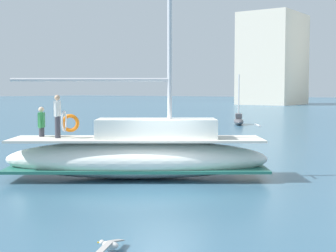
# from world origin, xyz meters

# --- Properties ---
(ground_plane) EXTENTS (400.00, 400.00, 0.00)m
(ground_plane) POSITION_xyz_m (0.00, 0.00, 0.00)
(ground_plane) COLOR #38607A
(main_sailboat) EXTENTS (9.23, 7.50, 13.01)m
(main_sailboat) POSITION_xyz_m (-1.71, 0.99, 0.91)
(main_sailboat) COLOR white
(main_sailboat) RESTS_ON ground
(moored_catamaran) EXTENTS (2.62, 3.73, 4.66)m
(moored_catamaran) POSITION_xyz_m (-11.61, 28.61, 0.42)
(moored_catamaran) COLOR #4C4C51
(moored_catamaran) RESTS_ON ground
(seagull) EXTENTS (0.48, 0.97, 0.16)m
(seagull) POSITION_xyz_m (2.99, -5.96, 0.15)
(seagull) COLOR silver
(seagull) RESTS_ON ground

